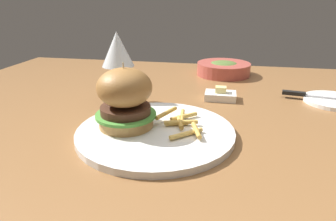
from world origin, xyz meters
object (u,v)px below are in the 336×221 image
table_knife (314,96)px  butter_dish (220,95)px  soup_bowl (223,68)px  main_plate (156,132)px  wine_glass (117,51)px  bread_plate (334,101)px  burger_sandwich (125,98)px

table_knife → butter_dish: size_ratio=2.43×
soup_bowl → main_plate: bearing=-103.4°
wine_glass → butter_dish: size_ratio=2.20×
wine_glass → bread_plate: size_ratio=1.19×
burger_sandwich → butter_dish: (0.19, 0.25, -0.06)m
soup_bowl → burger_sandwich: bearing=-109.8°
burger_sandwich → wine_glass: size_ratio=0.72×
bread_plate → table_knife: bearing=171.0°
main_plate → table_knife: (0.37, 0.29, 0.01)m
main_plate → soup_bowl: (0.13, 0.53, 0.02)m
main_plate → soup_bowl: soup_bowl is taller
wine_glass → burger_sandwich: bearing=-66.9°
wine_glass → table_knife: wine_glass is taller
bread_plate → table_knife: 0.05m
wine_glass → table_knife: 0.54m
bread_plate → table_knife: size_ratio=0.76×
wine_glass → table_knife: (0.51, 0.10, -0.12)m
wine_glass → soup_bowl: bearing=52.1°
bread_plate → soup_bowl: bearing=140.3°
wine_glass → bread_plate: (0.56, 0.10, -0.13)m
bread_plate → main_plate: bearing=-146.1°
table_knife → soup_bowl: 0.34m
burger_sandwich → wine_glass: wine_glass is taller
main_plate → table_knife: table_knife is taller
burger_sandwich → soup_bowl: bearing=70.2°
bread_plate → butter_dish: size_ratio=1.85×
main_plate → butter_dish: bearing=63.9°
main_plate → wine_glass: 0.27m
main_plate → soup_bowl: bearing=76.6°
wine_glass → butter_dish: wine_glass is taller
butter_dish → main_plate: bearing=-116.1°
bread_plate → soup_bowl: (-0.30, 0.25, 0.02)m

